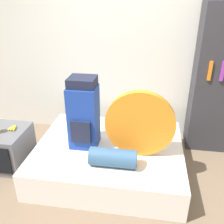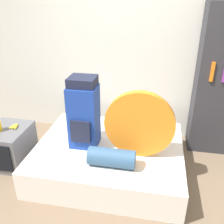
{
  "view_description": "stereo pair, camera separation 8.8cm",
  "coord_description": "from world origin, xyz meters",
  "px_view_note": "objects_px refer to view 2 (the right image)",
  "views": [
    {
      "loc": [
        0.35,
        -1.91,
        2.06
      ],
      "look_at": [
        -0.05,
        0.64,
        0.81
      ],
      "focal_mm": 40.0,
      "sensor_mm": 36.0,
      "label": 1
    },
    {
      "loc": [
        0.44,
        -1.89,
        2.06
      ],
      "look_at": [
        -0.05,
        0.64,
        0.81
      ],
      "focal_mm": 40.0,
      "sensor_mm": 36.0,
      "label": 2
    }
  ],
  "objects_px": {
    "backpack": "(84,113)",
    "sleeping_roll": "(112,158)",
    "tent_bag": "(139,125)",
    "television": "(9,146)"
  },
  "relations": [
    {
      "from": "tent_bag",
      "to": "backpack",
      "type": "bearing_deg",
      "value": 171.85
    },
    {
      "from": "backpack",
      "to": "sleeping_roll",
      "type": "height_order",
      "value": "backpack"
    },
    {
      "from": "tent_bag",
      "to": "sleeping_roll",
      "type": "distance_m",
      "value": 0.47
    },
    {
      "from": "tent_bag",
      "to": "sleeping_roll",
      "type": "xyz_separation_m",
      "value": [
        -0.26,
        -0.26,
        -0.29
      ]
    },
    {
      "from": "backpack",
      "to": "sleeping_roll",
      "type": "xyz_separation_m",
      "value": [
        0.4,
        -0.36,
        -0.32
      ]
    },
    {
      "from": "backpack",
      "to": "sleeping_roll",
      "type": "bearing_deg",
      "value": -41.73
    },
    {
      "from": "sleeping_roll",
      "to": "backpack",
      "type": "bearing_deg",
      "value": 138.27
    },
    {
      "from": "tent_bag",
      "to": "television",
      "type": "relative_size",
      "value": 1.31
    },
    {
      "from": "backpack",
      "to": "sleeping_roll",
      "type": "distance_m",
      "value": 0.62
    },
    {
      "from": "backpack",
      "to": "tent_bag",
      "type": "distance_m",
      "value": 0.67
    }
  ]
}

